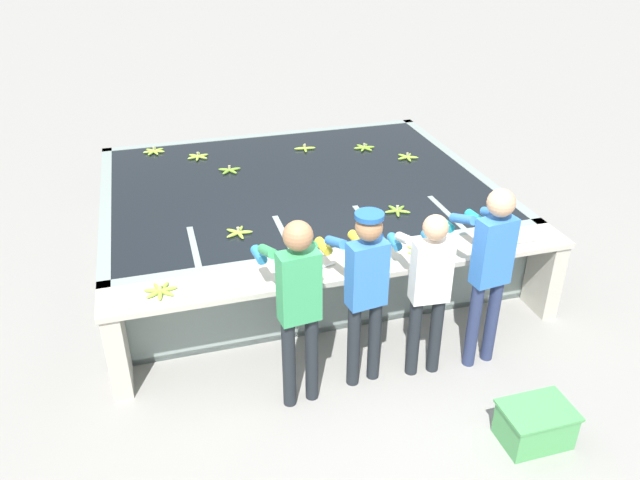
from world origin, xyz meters
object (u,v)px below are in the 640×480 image
worker_0 (298,297)px  worker_1 (365,283)px  banana_bunch_floating_5 (198,156)px  crate (535,424)px  banana_bunch_floating_7 (230,170)px  knife_1 (313,270)px  banana_bunch_floating_3 (397,211)px  banana_bunch_floating_6 (364,148)px  banana_bunch_floating_1 (407,157)px  banana_bunch_ledge_0 (421,250)px  knife_0 (514,243)px  banana_bunch_floating_4 (305,148)px  worker_3 (489,262)px  worker_2 (428,281)px  banana_bunch_floating_0 (154,151)px  banana_bunch_floating_2 (238,233)px  banana_bunch_ledge_1 (161,291)px

worker_0 → worker_1: 0.60m
banana_bunch_floating_5 → crate: size_ratio=0.51×
banana_bunch_floating_7 → knife_1: (0.35, -2.46, -0.01)m
banana_bunch_floating_3 → banana_bunch_floating_6: bearing=80.8°
banana_bunch_floating_1 → banana_bunch_ledge_0: bearing=-110.1°
banana_bunch_floating_5 → knife_0: 4.04m
banana_bunch_floating_5 → knife_1: size_ratio=0.81×
banana_bunch_floating_4 → knife_1: 3.01m
banana_bunch_floating_4 → crate: bearing=-81.8°
knife_0 → knife_1: 1.96m
worker_1 → banana_bunch_floating_4: size_ratio=5.81×
worker_1 → worker_3: bearing=-2.9°
banana_bunch_floating_7 → crate: (1.70, -4.02, -0.72)m
worker_1 → knife_1: (-0.30, 0.49, -0.11)m
worker_2 → crate: size_ratio=2.84×
worker_2 → banana_bunch_floating_0: size_ratio=5.58×
banana_bunch_floating_2 → banana_bunch_ledge_0: (1.56, -0.82, 0.00)m
worker_2 → knife_1: size_ratio=4.52×
banana_bunch_floating_7 → knife_0: (2.31, -2.53, -0.01)m
banana_bunch_floating_2 → banana_bunch_floating_5: 2.16m
banana_bunch_floating_0 → knife_0: size_ratio=0.80×
banana_bunch_floating_4 → banana_bunch_floating_6: same height
banana_bunch_floating_2 → worker_3: bearing=-36.2°
banana_bunch_floating_2 → banana_bunch_ledge_0: 1.77m
banana_bunch_floating_6 → banana_bunch_floating_7: size_ratio=1.03×
banana_bunch_floating_0 → banana_bunch_floating_4: (1.89, -0.44, 0.00)m
worker_3 → knife_0: bearing=40.7°
banana_bunch_floating_2 → knife_0: (2.47, -0.92, -0.01)m
crate → banana_bunch_floating_3: bearing=94.5°
knife_0 → worker_0: bearing=-166.9°
crate → banana_bunch_floating_0: bearing=117.2°
banana_bunch_floating_6 → banana_bunch_ledge_0: size_ratio=1.01×
worker_2 → banana_bunch_floating_7: 3.22m
banana_bunch_floating_1 → banana_bunch_ledge_0: (-0.81, -2.22, 0.00)m
banana_bunch_ledge_0 → knife_0: size_ratio=0.80×
worker_0 → banana_bunch_floating_4: bearing=74.2°
banana_bunch_floating_3 → banana_bunch_ledge_1: banana_bunch_ledge_1 is taller
banana_bunch_floating_2 → banana_bunch_floating_1: bearing=30.5°
worker_2 → knife_0: size_ratio=4.46×
banana_bunch_floating_6 → knife_0: bearing=-79.8°
worker_2 → banana_bunch_floating_0: 4.39m
worker_2 → banana_bunch_floating_3: 1.43m
banana_bunch_floating_1 → banana_bunch_ledge_1: bearing=-144.7°
worker_2 → banana_bunch_ledge_1: size_ratio=5.59×
knife_1 → worker_1: bearing=-58.1°
worker_3 → banana_bunch_ledge_1: worker_3 is taller
worker_0 → banana_bunch_floating_2: 1.47m
worker_1 → banana_bunch_ledge_0: (0.75, 0.53, -0.10)m
worker_1 → banana_bunch_ledge_1: (-1.61, 0.51, -0.10)m
worker_1 → crate: size_ratio=2.98×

